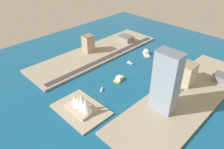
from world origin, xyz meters
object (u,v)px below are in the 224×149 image
catamaran_blue (165,53)px  warehouse_low_gray (224,79)px  ferry_yellow_fast (119,79)px  taxi_yellow_cab (108,58)px  yacht_sleek_gray (130,63)px  ferry_green_doubledeck (168,63)px  office_block_beige (185,73)px  ferry_white_commuter (146,53)px  pickup_red (119,52)px  opera_landmark (81,104)px  apartment_midrise_tan (88,43)px  tower_tall_glass (166,82)px  water_taxi_orange (156,71)px  traffic_light_waterfront (119,52)px  carpark_squat_concrete (126,38)px  sailboat_small_white (102,89)px

catamaran_blue → warehouse_low_gray: warehouse_low_gray is taller
ferry_yellow_fast → taxi_yellow_cab: size_ratio=4.01×
yacht_sleek_gray → ferry_yellow_fast: bearing=112.7°
ferry_green_doubledeck → office_block_beige: office_block_beige is taller
ferry_white_commuter → ferry_yellow_fast: ferry_white_commuter is taller
pickup_red → opera_landmark: 150.10m
opera_landmark → pickup_red: bearing=-63.4°
ferry_white_commuter → apartment_midrise_tan: 100.18m
tower_tall_glass → water_taxi_orange: bearing=-50.7°
yacht_sleek_gray → ferry_green_doubledeck: size_ratio=0.45×
tower_tall_glass → pickup_red: (130.85, -68.33, -34.73)m
ferry_yellow_fast → office_block_beige: size_ratio=0.69×
office_block_beige → apartment_midrise_tan: bearing=10.1°
yacht_sleek_gray → catamaran_blue: bearing=-106.4°
ferry_green_doubledeck → opera_landmark: bearing=86.0°
catamaran_blue → yacht_sleek_gray: yacht_sleek_gray is taller
ferry_white_commuter → catamaran_blue: bearing=-130.1°
ferry_green_doubledeck → ferry_yellow_fast: bearing=74.0°
pickup_red → traffic_light_waterfront: (-3.35, 4.87, 3.36)m
ferry_white_commuter → opera_landmark: 169.02m
tower_tall_glass → pickup_red: tower_tall_glass is taller
yacht_sleek_gray → warehouse_low_gray: 134.21m
carpark_squat_concrete → taxi_yellow_cab: 79.17m
water_taxi_orange → taxi_yellow_cab: (76.03, 25.55, 2.54)m
ferry_green_doubledeck → traffic_light_waterfront: bearing=24.4°
sailboat_small_white → carpark_squat_concrete: (80.32, -137.22, 6.93)m
ferry_white_commuter → taxi_yellow_cab: size_ratio=4.24×
ferry_yellow_fast → sailboat_small_white: bearing=90.6°
tower_tall_glass → catamaran_blue: bearing=-58.6°
ferry_green_doubledeck → tower_tall_glass: tower_tall_glass is taller
tower_tall_glass → office_block_beige: bearing=-81.7°
catamaran_blue → tower_tall_glass: 150.89m
water_taxi_orange → apartment_midrise_tan: size_ratio=0.44×
ferry_yellow_fast → traffic_light_waterfront: (50.21, -52.85, 5.39)m
yacht_sleek_gray → taxi_yellow_cab: taxi_yellow_cab is taller
apartment_midrise_tan → catamaran_blue: bearing=-137.4°
yacht_sleek_gray → traffic_light_waterfront: size_ratio=1.84×
ferry_green_doubledeck → office_block_beige: bearing=142.7°
warehouse_low_gray → tower_tall_glass: tower_tall_glass is taller
water_taxi_orange → traffic_light_waterfront: bearing=1.9°
tower_tall_glass → ferry_white_commuter: bearing=-45.7°
catamaran_blue → ferry_green_doubledeck: bearing=131.1°
sailboat_small_white → ferry_white_commuter: sailboat_small_white is taller
apartment_midrise_tan → tower_tall_glass: (-172.91, 35.67, 21.48)m
sailboat_small_white → office_block_beige: (-67.45, -87.48, 16.91)m
yacht_sleek_gray → tower_tall_glass: size_ratio=0.17×
ferry_white_commuter → warehouse_low_gray: size_ratio=0.83×
ferry_green_doubledeck → pickup_red: 83.67m
apartment_midrise_tan → tower_tall_glass: bearing=168.3°
carpark_squat_concrete → taxi_yellow_cab: carpark_squat_concrete is taller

